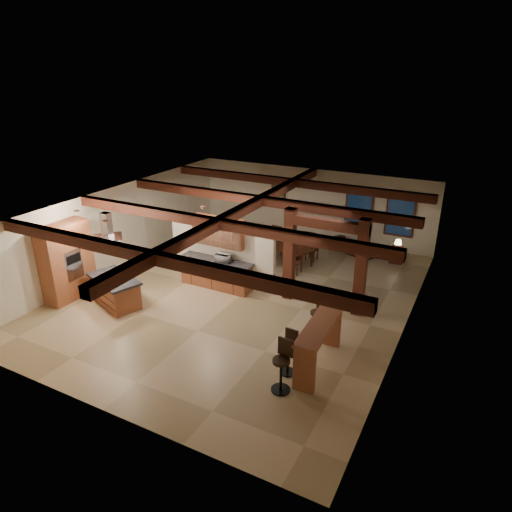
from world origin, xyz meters
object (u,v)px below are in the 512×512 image
Objects in this scene: kitchen_island at (115,291)px; sofa at (353,245)px; bar_counter at (319,338)px; dining_table at (287,254)px.

sofa is at bearing 55.02° from kitchen_island.
kitchen_island is 6.56m from bar_counter.
dining_table is 0.99× the size of sofa.
bar_counter is (3.23, -5.42, 0.46)m from dining_table.
kitchen_island is at bearing 79.44° from sofa.
dining_table is at bearing 120.82° from bar_counter.
kitchen_island reaches higher than dining_table.
kitchen_island reaches higher than sofa.
dining_table is at bearing 73.17° from sofa.
kitchen_island is 1.07× the size of dining_table.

